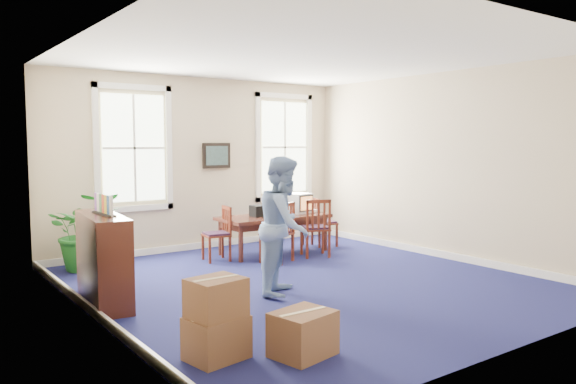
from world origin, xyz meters
TOP-DOWN VIEW (x-y plane):
  - floor at (0.00, 0.00)m, footprint 6.50×6.50m
  - ceiling at (0.00, 0.00)m, footprint 6.50×6.50m
  - wall_back at (0.00, 3.25)m, footprint 6.50×0.00m
  - wall_front at (0.00, -3.25)m, footprint 6.50×0.00m
  - wall_left at (-3.00, 0.00)m, footprint 0.00×6.50m
  - wall_right at (3.00, 0.00)m, footprint 0.00×6.50m
  - baseboard_back at (0.00, 3.22)m, footprint 6.00×0.04m
  - baseboard_left at (-2.97, 0.00)m, footprint 0.04×6.50m
  - baseboard_right at (2.97, 0.00)m, footprint 0.04×6.50m
  - window_left at (-1.30, 3.23)m, footprint 1.40×0.12m
  - window_right at (1.90, 3.23)m, footprint 1.40×0.12m
  - wall_picture at (0.30, 3.20)m, footprint 0.58×0.06m
  - conference_table at (0.84, 2.07)m, footprint 2.01×0.94m
  - crt_tv at (1.44, 2.11)m, footprint 0.48×0.51m
  - game_console at (1.71, 2.07)m, footprint 0.16×0.20m
  - equipment_bag at (0.62, 2.11)m, footprint 0.41×0.27m
  - chair_near_left at (0.44, 1.39)m, footprint 0.60×0.60m
  - chair_near_right at (1.25, 1.39)m, footprint 0.60×0.60m
  - chair_end_left at (-0.34, 2.07)m, footprint 0.47×0.47m
  - chair_end_right at (2.03, 2.07)m, footprint 0.52×0.52m
  - man at (-0.58, -0.26)m, footprint 1.12×1.11m
  - credenza at (-2.69, 0.63)m, footprint 0.56×1.47m
  - brochure_rack at (-2.67, 0.63)m, footprint 0.21×0.61m
  - potted_plant at (-2.32, 2.66)m, footprint 1.24×1.12m
  - cardboard_boxes at (-2.23, -1.68)m, footprint 1.69×1.69m

SIDE VIEW (x-z plane):
  - floor at x=0.00m, z-range 0.00..0.00m
  - baseboard_back at x=0.00m, z-range 0.00..0.12m
  - baseboard_left at x=-2.97m, z-range 0.00..0.12m
  - baseboard_right at x=2.97m, z-range 0.00..0.12m
  - conference_table at x=0.84m, z-range 0.00..0.68m
  - cardboard_boxes at x=-2.23m, z-range 0.00..0.80m
  - chair_end_left at x=-0.34m, z-range 0.00..0.92m
  - chair_end_right at x=2.03m, z-range 0.00..0.93m
  - chair_near_left at x=0.44m, z-range 0.00..1.01m
  - chair_near_right at x=1.25m, z-range 0.00..1.02m
  - credenza at x=-2.69m, z-range 0.00..1.12m
  - potted_plant at x=-2.32m, z-range 0.00..1.23m
  - game_console at x=1.71m, z-range 0.68..0.73m
  - equipment_bag at x=0.62m, z-range 0.68..0.88m
  - crt_tv at x=1.44m, z-range 0.68..1.05m
  - man at x=-0.58m, z-range 0.00..1.82m
  - brochure_rack at x=-2.67m, z-range 1.12..1.39m
  - wall_back at x=0.00m, z-range -1.65..4.85m
  - wall_front at x=0.00m, z-range -1.65..4.85m
  - wall_left at x=-3.00m, z-range -1.65..4.85m
  - wall_right at x=3.00m, z-range -1.65..4.85m
  - wall_picture at x=0.30m, z-range 1.51..1.99m
  - window_left at x=-1.30m, z-range 0.80..3.00m
  - window_right at x=1.90m, z-range 0.80..3.00m
  - ceiling at x=0.00m, z-range 3.20..3.20m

